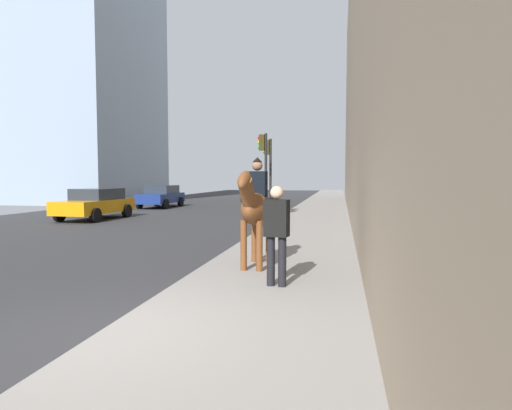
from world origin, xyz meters
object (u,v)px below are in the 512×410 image
at_px(mounted_horse_near, 256,207).
at_px(pedestrian_greeting, 277,229).
at_px(traffic_light_far_curb, 269,165).
at_px(car_mid_lane, 96,203).
at_px(traffic_light_near_curb, 264,163).
at_px(car_near_lane, 161,196).

xyz_separation_m(mounted_horse_near, pedestrian_greeting, (-1.47, -0.65, -0.27)).
xyz_separation_m(mounted_horse_near, traffic_light_far_curb, (11.90, 1.72, 1.19)).
distance_m(pedestrian_greeting, car_mid_lane, 15.09).
height_order(car_mid_lane, traffic_light_far_curb, traffic_light_far_curb).
xyz_separation_m(traffic_light_near_curb, traffic_light_far_curb, (1.57, 0.05, -0.06)).
xyz_separation_m(car_mid_lane, traffic_light_near_curb, (0.67, -7.88, 1.86)).
bearing_deg(traffic_light_near_curb, pedestrian_greeting, -168.90).
height_order(mounted_horse_near, car_mid_lane, mounted_horse_near).
relative_size(pedestrian_greeting, traffic_light_near_curb, 0.44).
distance_m(car_near_lane, traffic_light_far_curb, 10.09).
distance_m(car_mid_lane, traffic_light_near_curb, 8.12).
bearing_deg(mounted_horse_near, car_near_lane, -148.76).
xyz_separation_m(mounted_horse_near, traffic_light_near_curb, (10.33, 1.67, 1.25)).
bearing_deg(mounted_horse_near, car_mid_lane, -132.99).
bearing_deg(mounted_horse_near, pedestrian_greeting, 26.08).
relative_size(mounted_horse_near, car_near_lane, 0.54).
relative_size(pedestrian_greeting, car_near_lane, 0.41).
distance_m(car_mid_lane, traffic_light_far_curb, 8.34).
bearing_deg(traffic_light_near_curb, mounted_horse_near, -170.82).
height_order(mounted_horse_near, traffic_light_far_curb, traffic_light_far_curb).
bearing_deg(traffic_light_near_curb, car_mid_lane, 94.86).
relative_size(mounted_horse_near, traffic_light_far_curb, 0.59).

